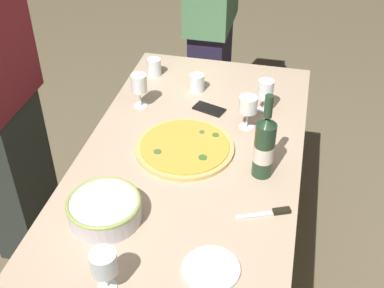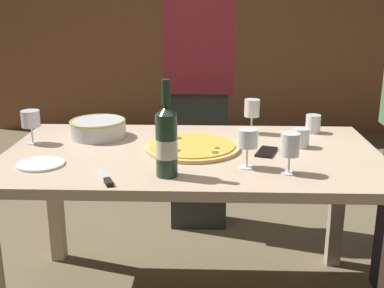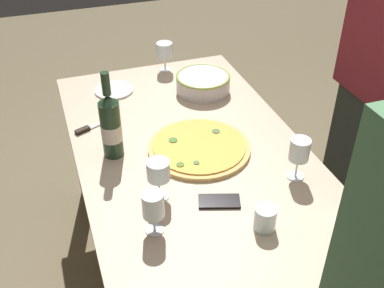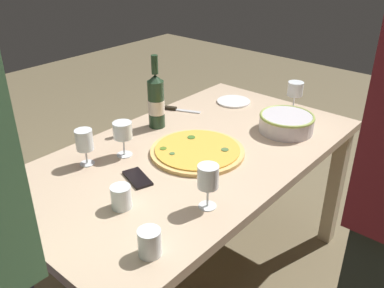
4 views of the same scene
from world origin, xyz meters
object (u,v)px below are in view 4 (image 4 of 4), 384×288
object	(u,v)px
dining_table	(192,169)
cell_phone	(137,178)
pizza	(198,151)
cup_amber	(121,197)
wine_glass_far_right	(208,179)
wine_bottle	(156,101)
cup_ceramic	(150,242)
wine_glass_by_bottle	(84,142)
wine_glass_near_pizza	(123,132)
serving_bowl	(286,122)
side_plate	(234,101)
wine_glass_far_left	(295,89)
pizza_knife	(178,109)

from	to	relation	value
dining_table	cell_phone	xyz separation A→B (m)	(0.32, -0.01, 0.10)
pizza	cup_amber	bearing A→B (deg)	6.38
wine_glass_far_right	wine_bottle	bearing A→B (deg)	-120.54
pizza	cup_amber	xyz separation A→B (m)	(0.48, 0.05, 0.03)
pizza	cup_ceramic	xyz separation A→B (m)	(0.58, 0.30, 0.03)
wine_glass_by_bottle	cup_ceramic	world-z (taller)	wine_glass_by_bottle
wine_glass_by_bottle	wine_glass_far_right	distance (m)	0.57
cup_amber	cup_ceramic	bearing A→B (deg)	67.62
wine_glass_near_pizza	wine_glass_far_right	size ratio (longest dim) A/B	0.93
cup_amber	serving_bowl	bearing A→B (deg)	172.19
side_plate	cup_amber	bearing A→B (deg)	14.81
pizza	wine_glass_far_left	bearing A→B (deg)	174.38
pizza	dining_table	bearing A→B (deg)	-84.92
pizza	wine_bottle	distance (m)	0.36
pizza	cup_ceramic	bearing A→B (deg)	27.36
cup_ceramic	cell_phone	bearing A→B (deg)	-127.52
cup_amber	wine_glass_by_bottle	bearing A→B (deg)	-107.10
pizza	wine_glass_far_right	size ratio (longest dim) A/B	2.48
pizza	wine_glass_near_pizza	bearing A→B (deg)	-45.70
pizza_knife	serving_bowl	bearing A→B (deg)	105.04
dining_table	serving_bowl	size ratio (longest dim) A/B	6.12
side_plate	wine_glass_near_pizza	bearing A→B (deg)	0.07
wine_glass_near_pizza	side_plate	size ratio (longest dim) A/B	0.82
wine_glass_far_right	cup_ceramic	world-z (taller)	wine_glass_far_right
side_plate	cell_phone	world-z (taller)	same
cell_phone	pizza	bearing A→B (deg)	-168.72
wine_glass_by_bottle	cup_ceramic	distance (m)	0.62
wine_glass_far_left	cup_amber	bearing A→B (deg)	-0.83
dining_table	wine_glass_by_bottle	world-z (taller)	wine_glass_by_bottle
wine_glass_by_bottle	side_plate	xyz separation A→B (m)	(-0.96, 0.06, -0.10)
serving_bowl	cup_amber	bearing A→B (deg)	-7.81
cup_ceramic	dining_table	bearing A→B (deg)	-150.19
wine_glass_far_left	pizza	bearing A→B (deg)	-5.62
pizza	wine_glass_by_bottle	world-z (taller)	wine_glass_by_bottle
wine_glass_by_bottle	pizza_knife	bearing A→B (deg)	-171.37
dining_table	wine_glass_far_right	size ratio (longest dim) A/B	9.66
dining_table	pizza	world-z (taller)	pizza
wine_bottle	wine_glass_far_right	bearing A→B (deg)	59.46
pizza	pizza_knife	distance (m)	0.49
serving_bowl	wine_glass_far_left	size ratio (longest dim) A/B	1.74
side_plate	serving_bowl	bearing A→B (deg)	71.05
dining_table	cup_amber	distance (m)	0.50
side_plate	cup_ceramic	bearing A→B (deg)	24.36
wine_glass_by_bottle	cup_amber	xyz separation A→B (m)	(0.10, 0.34, -0.06)
cup_amber	pizza_knife	world-z (taller)	cup_amber
pizza	serving_bowl	xyz separation A→B (m)	(-0.45, 0.18, 0.04)
serving_bowl	wine_bottle	distance (m)	0.63
wine_glass_near_pizza	cell_phone	bearing A→B (deg)	62.54
pizza	side_plate	distance (m)	0.63
cup_ceramic	pizza_knife	bearing A→B (deg)	-141.76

